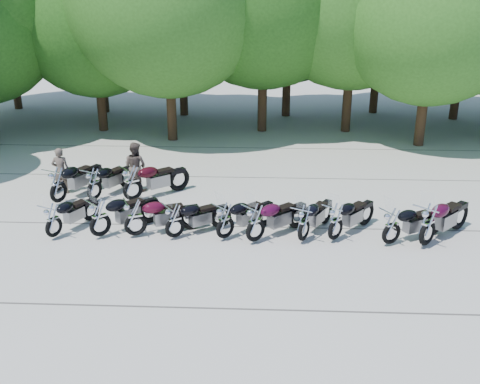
{
  "coord_description": "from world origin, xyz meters",
  "views": [
    {
      "loc": [
        0.71,
        -13.76,
        6.81
      ],
      "look_at": [
        0.0,
        1.5,
        1.1
      ],
      "focal_mm": 42.0,
      "sensor_mm": 36.0,
      "label": 1
    }
  ],
  "objects_px": {
    "motorcycle_1": "(100,217)",
    "motorcycle_12": "(132,182)",
    "motorcycle_9": "(428,224)",
    "motorcycle_11": "(94,183)",
    "motorcycle_4": "(225,220)",
    "motorcycle_0": "(53,219)",
    "motorcycle_3": "(175,220)",
    "motorcycle_6": "(304,222)",
    "motorcycle_8": "(392,225)",
    "motorcycle_5": "(256,222)",
    "motorcycle_10": "(58,184)",
    "rider_0": "(61,171)",
    "motorcycle_7": "(336,221)",
    "rider_1": "(135,166)",
    "motorcycle_2": "(135,217)"
  },
  "relations": [
    {
      "from": "motorcycle_6",
      "to": "motorcycle_3",
      "type": "bearing_deg",
      "value": 28.08
    },
    {
      "from": "motorcycle_3",
      "to": "motorcycle_11",
      "type": "xyz_separation_m",
      "value": [
        -3.12,
        2.8,
        0.04
      ]
    },
    {
      "from": "motorcycle_1",
      "to": "motorcycle_8",
      "type": "bearing_deg",
      "value": -135.02
    },
    {
      "from": "rider_1",
      "to": "motorcycle_6",
      "type": "bearing_deg",
      "value": 168.48
    },
    {
      "from": "motorcycle_3",
      "to": "motorcycle_1",
      "type": "bearing_deg",
      "value": 54.88
    },
    {
      "from": "motorcycle_5",
      "to": "motorcycle_10",
      "type": "relative_size",
      "value": 0.93
    },
    {
      "from": "motorcycle_3",
      "to": "motorcycle_9",
      "type": "relative_size",
      "value": 0.84
    },
    {
      "from": "motorcycle_6",
      "to": "motorcycle_12",
      "type": "bearing_deg",
      "value": 1.04
    },
    {
      "from": "motorcycle_4",
      "to": "motorcycle_7",
      "type": "height_order",
      "value": "motorcycle_7"
    },
    {
      "from": "motorcycle_1",
      "to": "motorcycle_6",
      "type": "distance_m",
      "value": 5.72
    },
    {
      "from": "motorcycle_1",
      "to": "motorcycle_9",
      "type": "bearing_deg",
      "value": -135.29
    },
    {
      "from": "motorcycle_5",
      "to": "motorcycle_6",
      "type": "bearing_deg",
      "value": -126.7
    },
    {
      "from": "motorcycle_3",
      "to": "motorcycle_6",
      "type": "xyz_separation_m",
      "value": [
        3.61,
        -0.03,
        0.02
      ]
    },
    {
      "from": "motorcycle_6",
      "to": "motorcycle_9",
      "type": "bearing_deg",
      "value": -154.26
    },
    {
      "from": "motorcycle_5",
      "to": "motorcycle_11",
      "type": "height_order",
      "value": "motorcycle_5"
    },
    {
      "from": "motorcycle_2",
      "to": "motorcycle_3",
      "type": "relative_size",
      "value": 1.09
    },
    {
      "from": "motorcycle_2",
      "to": "rider_0",
      "type": "height_order",
      "value": "rider_0"
    },
    {
      "from": "motorcycle_12",
      "to": "rider_1",
      "type": "relative_size",
      "value": 1.44
    },
    {
      "from": "motorcycle_2",
      "to": "motorcycle_6",
      "type": "bearing_deg",
      "value": -114.57
    },
    {
      "from": "motorcycle_0",
      "to": "motorcycle_4",
      "type": "distance_m",
      "value": 4.84
    },
    {
      "from": "motorcycle_9",
      "to": "motorcycle_11",
      "type": "bearing_deg",
      "value": 28.04
    },
    {
      "from": "motorcycle_1",
      "to": "motorcycle_4",
      "type": "distance_m",
      "value": 3.53
    },
    {
      "from": "motorcycle_2",
      "to": "motorcycle_5",
      "type": "distance_m",
      "value": 3.4
    },
    {
      "from": "motorcycle_8",
      "to": "motorcycle_9",
      "type": "distance_m",
      "value": 0.96
    },
    {
      "from": "motorcycle_12",
      "to": "motorcycle_10",
      "type": "bearing_deg",
      "value": 57.49
    },
    {
      "from": "motorcycle_12",
      "to": "motorcycle_9",
      "type": "bearing_deg",
      "value": -149.11
    },
    {
      "from": "motorcycle_5",
      "to": "motorcycle_6",
      "type": "distance_m",
      "value": 1.34
    },
    {
      "from": "motorcycle_6",
      "to": "motorcycle_8",
      "type": "bearing_deg",
      "value": -154.05
    },
    {
      "from": "motorcycle_5",
      "to": "motorcycle_10",
      "type": "distance_m",
      "value": 6.99
    },
    {
      "from": "motorcycle_1",
      "to": "motorcycle_12",
      "type": "relative_size",
      "value": 0.94
    },
    {
      "from": "rider_1",
      "to": "motorcycle_11",
      "type": "bearing_deg",
      "value": 69.83
    },
    {
      "from": "motorcycle_1",
      "to": "motorcycle_12",
      "type": "bearing_deg",
      "value": -49.89
    },
    {
      "from": "rider_1",
      "to": "motorcycle_8",
      "type": "bearing_deg",
      "value": 176.82
    },
    {
      "from": "motorcycle_4",
      "to": "motorcycle_10",
      "type": "relative_size",
      "value": 0.88
    },
    {
      "from": "motorcycle_1",
      "to": "motorcycle_2",
      "type": "distance_m",
      "value": 0.99
    },
    {
      "from": "motorcycle_7",
      "to": "motorcycle_10",
      "type": "xyz_separation_m",
      "value": [
        -8.69,
        2.42,
        0.07
      ]
    },
    {
      "from": "motorcycle_8",
      "to": "motorcycle_10",
      "type": "xyz_separation_m",
      "value": [
        -10.19,
        2.62,
        0.09
      ]
    },
    {
      "from": "motorcycle_9",
      "to": "rider_1",
      "type": "height_order",
      "value": "rider_1"
    },
    {
      "from": "motorcycle_3",
      "to": "motorcycle_9",
      "type": "height_order",
      "value": "motorcycle_9"
    },
    {
      "from": "motorcycle_4",
      "to": "motorcycle_10",
      "type": "height_order",
      "value": "motorcycle_10"
    },
    {
      "from": "motorcycle_10",
      "to": "motorcycle_1",
      "type": "bearing_deg",
      "value": 154.25
    },
    {
      "from": "motorcycle_7",
      "to": "motorcycle_9",
      "type": "height_order",
      "value": "motorcycle_9"
    },
    {
      "from": "motorcycle_8",
      "to": "motorcycle_0",
      "type": "bearing_deg",
      "value": 60.07
    },
    {
      "from": "motorcycle_4",
      "to": "motorcycle_9",
      "type": "distance_m",
      "value": 5.53
    },
    {
      "from": "motorcycle_7",
      "to": "motorcycle_8",
      "type": "bearing_deg",
      "value": -147.16
    },
    {
      "from": "motorcycle_11",
      "to": "rider_0",
      "type": "height_order",
      "value": "rider_0"
    },
    {
      "from": "rider_0",
      "to": "motorcycle_7",
      "type": "bearing_deg",
      "value": 152.83
    },
    {
      "from": "motorcycle_9",
      "to": "motorcycle_2",
      "type": "bearing_deg",
      "value": 42.82
    },
    {
      "from": "motorcycle_4",
      "to": "rider_0",
      "type": "xyz_separation_m",
      "value": [
        -5.86,
        3.5,
        0.19
      ]
    },
    {
      "from": "motorcycle_7",
      "to": "motorcycle_10",
      "type": "height_order",
      "value": "motorcycle_10"
    }
  ]
}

